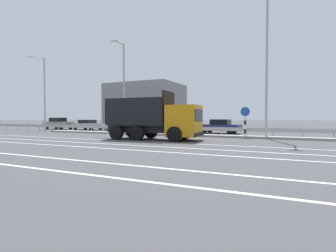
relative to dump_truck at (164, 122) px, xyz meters
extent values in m
plane|color=#424244|center=(-0.35, 1.79, -1.29)|extent=(320.00, 320.00, 0.00)
cube|color=silver|center=(-0.92, -1.87, -1.29)|extent=(57.74, 0.16, 0.01)
cube|color=silver|center=(-0.92, -4.15, -1.29)|extent=(57.74, 0.16, 0.01)
cube|color=silver|center=(-0.92, -6.07, -1.29)|extent=(57.74, 0.16, 0.01)
cube|color=silver|center=(-0.92, -9.65, -1.29)|extent=(57.74, 0.16, 0.01)
cube|color=gray|center=(-0.35, 4.46, -1.20)|extent=(31.75, 1.10, 0.18)
cube|color=#9EA0A5|center=(-0.35, 5.76, -0.67)|extent=(57.74, 0.04, 0.32)
cylinder|color=#ADADB2|center=(-26.80, 5.76, -0.98)|extent=(0.09, 0.09, 0.62)
cylinder|color=#ADADB2|center=(-24.69, 5.76, -0.98)|extent=(0.09, 0.09, 0.62)
cylinder|color=#ADADB2|center=(-22.57, 5.76, -0.98)|extent=(0.09, 0.09, 0.62)
cylinder|color=#ADADB2|center=(-20.45, 5.76, -0.98)|extent=(0.09, 0.09, 0.62)
cylinder|color=#ADADB2|center=(-18.34, 5.76, -0.98)|extent=(0.09, 0.09, 0.62)
cylinder|color=#ADADB2|center=(-16.22, 5.76, -0.98)|extent=(0.09, 0.09, 0.62)
cylinder|color=#ADADB2|center=(-14.11, 5.76, -0.98)|extent=(0.09, 0.09, 0.62)
cylinder|color=#ADADB2|center=(-11.99, 5.76, -0.98)|extent=(0.09, 0.09, 0.62)
cylinder|color=#ADADB2|center=(-9.87, 5.76, -0.98)|extent=(0.09, 0.09, 0.62)
cylinder|color=#ADADB2|center=(-7.76, 5.76, -0.98)|extent=(0.09, 0.09, 0.62)
cylinder|color=#ADADB2|center=(-5.64, 5.76, -0.98)|extent=(0.09, 0.09, 0.62)
cylinder|color=#ADADB2|center=(-3.52, 5.76, -0.98)|extent=(0.09, 0.09, 0.62)
cylinder|color=#ADADB2|center=(-1.41, 5.76, -0.98)|extent=(0.09, 0.09, 0.62)
cylinder|color=#ADADB2|center=(0.71, 5.76, -0.98)|extent=(0.09, 0.09, 0.62)
cylinder|color=#ADADB2|center=(2.82, 5.76, -0.98)|extent=(0.09, 0.09, 0.62)
cylinder|color=#ADADB2|center=(4.94, 5.76, -0.98)|extent=(0.09, 0.09, 0.62)
cylinder|color=#ADADB2|center=(7.06, 5.76, -0.98)|extent=(0.09, 0.09, 0.62)
cylinder|color=#ADADB2|center=(9.17, 5.76, -0.98)|extent=(0.09, 0.09, 0.62)
cylinder|color=#ADADB2|center=(11.29, 5.76, -0.98)|extent=(0.09, 0.09, 0.62)
cube|color=orange|center=(1.53, 0.11, 0.11)|extent=(2.27, 2.52, 2.19)
cube|color=black|center=(2.59, 0.19, 0.49)|extent=(0.18, 2.04, 0.82)
cube|color=black|center=(2.62, 0.19, -0.83)|extent=(0.27, 2.33, 0.24)
cube|color=black|center=(-1.97, -0.14, -0.51)|extent=(4.98, 1.66, 0.53)
cube|color=black|center=(-1.97, -0.14, -0.18)|extent=(4.86, 2.62, 0.12)
cube|color=black|center=(-2.05, 0.95, 0.82)|extent=(4.70, 0.44, 1.89)
cube|color=black|center=(-1.89, -1.23, 0.82)|extent=(4.70, 0.44, 1.89)
cube|color=black|center=(0.33, 0.02, 1.06)|extent=(0.27, 2.28, 2.36)
cube|color=black|center=(-4.26, -0.31, 0.82)|extent=(0.27, 2.28, 1.89)
cylinder|color=black|center=(1.13, 1.25, -0.77)|extent=(1.06, 0.39, 1.04)
cylinder|color=black|center=(1.30, -1.07, -0.77)|extent=(1.06, 0.39, 1.04)
cylinder|color=black|center=(-1.68, 1.05, -0.77)|extent=(1.06, 0.39, 1.04)
cylinder|color=black|center=(-1.52, -1.28, -0.77)|extent=(1.06, 0.39, 1.04)
cylinder|color=black|center=(-3.40, 0.92, -0.77)|extent=(1.06, 0.39, 1.04)
cylinder|color=black|center=(-3.23, -1.40, -0.77)|extent=(1.06, 0.39, 1.04)
cylinder|color=white|center=(5.03, 4.46, -1.12)|extent=(0.16, 0.16, 0.35)
cylinder|color=black|center=(5.03, 4.46, -0.77)|extent=(0.16, 0.16, 0.35)
cylinder|color=white|center=(5.03, 4.46, -0.41)|extent=(0.16, 0.16, 0.35)
cylinder|color=black|center=(5.03, 4.46, -0.06)|extent=(0.16, 0.16, 0.35)
cylinder|color=white|center=(5.03, 4.46, 0.29)|extent=(0.16, 0.16, 0.35)
cylinder|color=#1E4CB2|center=(5.03, 4.46, 0.82)|extent=(0.71, 0.03, 0.71)
cylinder|color=white|center=(5.03, 4.46, 0.82)|extent=(0.77, 0.02, 0.77)
cylinder|color=#ADADB2|center=(-18.08, 4.66, 3.06)|extent=(0.18, 0.18, 8.70)
cylinder|color=#ADADB2|center=(-18.12, 3.78, 7.26)|extent=(0.20, 1.76, 0.10)
cube|color=silver|center=(-18.17, 2.91, 7.18)|extent=(0.71, 0.24, 0.12)
cylinder|color=#ADADB2|center=(-6.53, 4.30, 3.14)|extent=(0.18, 0.18, 8.86)
cylinder|color=#ADADB2|center=(-6.44, 3.42, 7.41)|extent=(0.27, 1.77, 0.10)
cube|color=silver|center=(-6.36, 2.54, 7.33)|extent=(0.72, 0.27, 0.12)
cylinder|color=#ADADB2|center=(6.62, 4.40, 4.14)|extent=(0.18, 0.18, 10.87)
cube|color=gray|center=(-21.33, 9.57, -0.61)|extent=(4.65, 1.82, 0.78)
cube|color=black|center=(-21.47, 9.57, 0.06)|extent=(1.98, 1.54, 0.56)
cylinder|color=black|center=(-19.88, 10.32, -0.99)|extent=(0.61, 0.22, 0.60)
cylinder|color=black|center=(-19.93, 8.72, -0.99)|extent=(0.61, 0.22, 0.60)
cylinder|color=black|center=(-22.73, 10.41, -0.99)|extent=(0.61, 0.22, 0.60)
cylinder|color=black|center=(-22.78, 8.81, -0.99)|extent=(0.61, 0.22, 0.60)
cube|color=#A3A3A8|center=(-16.15, 9.79, -0.69)|extent=(4.54, 2.02, 0.61)
cube|color=black|center=(-16.28, 9.80, -0.16)|extent=(1.95, 1.66, 0.44)
cylinder|color=black|center=(-14.72, 10.56, -0.99)|extent=(0.61, 0.23, 0.60)
cylinder|color=black|center=(-14.82, 8.87, -0.99)|extent=(0.61, 0.23, 0.60)
cylinder|color=black|center=(-17.48, 10.71, -0.99)|extent=(0.61, 0.23, 0.60)
cylinder|color=black|center=(-17.57, 9.03, -0.99)|extent=(0.61, 0.23, 0.60)
cube|color=silver|center=(-10.96, 9.83, -0.72)|extent=(4.62, 1.96, 0.55)
cube|color=black|center=(-10.83, 9.83, -0.15)|extent=(1.96, 1.66, 0.58)
cylinder|color=black|center=(-12.40, 9.01, -0.99)|extent=(0.61, 0.22, 0.60)
cylinder|color=black|center=(-12.35, 10.74, -0.99)|extent=(0.61, 0.22, 0.60)
cylinder|color=black|center=(-9.57, 8.92, -0.99)|extent=(0.61, 0.22, 0.60)
cylinder|color=black|center=(-9.52, 10.65, -0.99)|extent=(0.61, 0.22, 0.60)
cube|color=silver|center=(-4.36, 9.09, -0.63)|extent=(4.36, 2.08, 0.73)
cube|color=black|center=(-4.49, 9.08, -0.04)|extent=(1.89, 1.68, 0.45)
cylinder|color=black|center=(-3.12, 10.03, -0.99)|extent=(0.61, 0.25, 0.60)
cylinder|color=black|center=(-2.99, 8.37, -0.99)|extent=(0.61, 0.25, 0.60)
cylinder|color=black|center=(-5.74, 9.82, -0.99)|extent=(0.61, 0.25, 0.60)
cylinder|color=black|center=(-5.61, 8.16, -0.99)|extent=(0.61, 0.25, 0.60)
cube|color=navy|center=(1.60, 9.72, -0.68)|extent=(4.36, 2.12, 0.63)
cube|color=black|center=(1.73, 9.71, -0.10)|extent=(1.87, 1.79, 0.52)
cylinder|color=black|center=(0.24, 8.85, -0.99)|extent=(0.61, 0.22, 0.60)
cylinder|color=black|center=(0.31, 10.70, -0.99)|extent=(0.61, 0.22, 0.60)
cylinder|color=black|center=(2.89, 8.74, -0.99)|extent=(0.61, 0.22, 0.60)
cylinder|color=black|center=(2.97, 10.59, -0.99)|extent=(0.61, 0.22, 0.60)
cube|color=gray|center=(-14.73, 22.62, 2.41)|extent=(11.66, 9.52, 7.41)
camera|label=1|loc=(8.43, -17.12, 0.33)|focal=28.00mm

